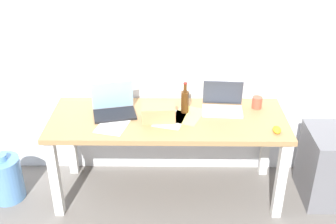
# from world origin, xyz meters

# --- Properties ---
(ground_plane) EXTENTS (8.00, 8.00, 0.00)m
(ground_plane) POSITION_xyz_m (0.00, 0.00, 0.00)
(ground_plane) COLOR slate
(back_wall) EXTENTS (5.20, 0.08, 2.60)m
(back_wall) POSITION_xyz_m (0.00, 0.40, 1.30)
(back_wall) COLOR white
(back_wall) RESTS_ON ground
(desk) EXTENTS (1.84, 0.68, 0.72)m
(desk) POSITION_xyz_m (0.00, 0.00, 0.63)
(desk) COLOR #A37A4C
(desk) RESTS_ON ground
(laptop_left) EXTENTS (0.36, 0.29, 0.24)m
(laptop_left) POSITION_xyz_m (-0.43, 0.07, 0.78)
(laptop_left) COLOR black
(laptop_left) RESTS_ON desk
(laptop_right) EXTENTS (0.33, 0.24, 0.23)m
(laptop_right) POSITION_xyz_m (0.43, 0.13, 0.78)
(laptop_right) COLOR silver
(laptop_right) RESTS_ON desk
(beer_bottle) EXTENTS (0.06, 0.06, 0.26)m
(beer_bottle) POSITION_xyz_m (0.13, 0.09, 0.82)
(beer_bottle) COLOR #47280F
(beer_bottle) RESTS_ON desk
(computer_mouse) EXTENTS (0.07, 0.11, 0.03)m
(computer_mouse) POSITION_xyz_m (0.80, -0.20, 0.74)
(computer_mouse) COLOR gold
(computer_mouse) RESTS_ON desk
(cardboard_box) EXTENTS (0.26, 0.18, 0.12)m
(cardboard_box) POSITION_xyz_m (-0.07, -0.03, 0.79)
(cardboard_box) COLOR tan
(cardboard_box) RESTS_ON desk
(coffee_mug) EXTENTS (0.08, 0.08, 0.09)m
(coffee_mug) POSITION_xyz_m (0.72, 0.17, 0.77)
(coffee_mug) COLOR #D84C38
(coffee_mug) RESTS_ON desk
(paper_sheet_near_back) EXTENTS (0.31, 0.35, 0.00)m
(paper_sheet_near_back) POSITION_xyz_m (0.16, 0.04, 0.73)
(paper_sheet_near_back) COLOR #F4E06B
(paper_sheet_near_back) RESTS_ON desk
(paper_sheet_front_left) EXTENTS (0.28, 0.34, 0.00)m
(paper_sheet_front_left) POSITION_xyz_m (-0.41, -0.11, 0.73)
(paper_sheet_front_left) COLOR white
(paper_sheet_front_left) RESTS_ON desk
(paper_sheet_center) EXTENTS (0.28, 0.34, 0.00)m
(paper_sheet_center) POSITION_xyz_m (0.02, -0.02, 0.73)
(paper_sheet_center) COLOR white
(paper_sheet_center) RESTS_ON desk
(water_cooler_jug) EXTENTS (0.27, 0.27, 0.43)m
(water_cooler_jug) POSITION_xyz_m (-1.34, -0.09, 0.19)
(water_cooler_jug) COLOR #598CC6
(water_cooler_jug) RESTS_ON ground
(filing_cabinet) EXTENTS (0.40, 0.48, 0.61)m
(filing_cabinet) POSITION_xyz_m (1.31, -0.03, 0.30)
(filing_cabinet) COLOR slate
(filing_cabinet) RESTS_ON ground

